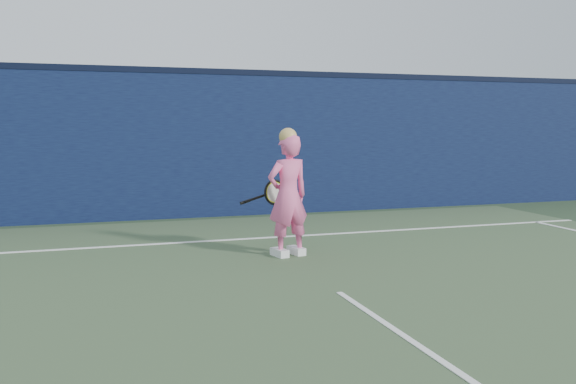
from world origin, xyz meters
name	(u,v)px	position (x,y,z in m)	size (l,w,h in m)	color
ground	(387,326)	(0.00, 0.00, 0.00)	(80.00, 80.00, 0.00)	#2B4027
backstop_wall	(222,146)	(0.00, 6.50, 1.25)	(24.00, 0.40, 2.50)	black
wall_cap	(221,73)	(0.00, 6.50, 2.55)	(24.00, 0.42, 0.10)	black
player	(288,195)	(0.06, 2.78, 0.76)	(0.61, 0.47, 1.58)	pink
racket	(273,193)	(-0.02, 3.19, 0.74)	(0.63, 0.16, 0.34)	black
court_lines	(407,338)	(0.00, -0.33, 0.01)	(11.00, 12.04, 0.01)	white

